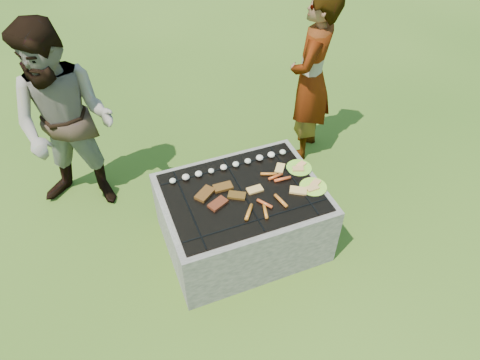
% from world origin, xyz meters
% --- Properties ---
extents(lawn, '(60.00, 60.00, 0.00)m').
position_xyz_m(lawn, '(0.00, 0.00, 0.00)').
color(lawn, '#284A12').
rests_on(lawn, ground).
extents(fire_pit, '(1.30, 1.00, 0.62)m').
position_xyz_m(fire_pit, '(0.00, 0.00, 0.28)').
color(fire_pit, gray).
rests_on(fire_pit, ground).
extents(mushrooms, '(1.05, 0.06, 0.04)m').
position_xyz_m(mushrooms, '(0.02, 0.31, 0.63)').
color(mushrooms, beige).
rests_on(mushrooms, fire_pit).
extents(pork_slabs, '(0.41, 0.30, 0.02)m').
position_xyz_m(pork_slabs, '(-0.19, 0.03, 0.62)').
color(pork_slabs, brown).
rests_on(pork_slabs, fire_pit).
extents(sausages, '(0.53, 0.49, 0.03)m').
position_xyz_m(sausages, '(0.18, -0.12, 0.63)').
color(sausages, orange).
rests_on(sausages, fire_pit).
extents(bread_on_grate, '(0.46, 0.44, 0.02)m').
position_xyz_m(bread_on_grate, '(0.31, -0.03, 0.62)').
color(bread_on_grate, tan).
rests_on(bread_on_grate, fire_pit).
extents(plate_far, '(0.27, 0.27, 0.03)m').
position_xyz_m(plate_far, '(0.56, 0.09, 0.61)').
color(plate_far, '#CEE436').
rests_on(plate_far, fire_pit).
extents(plate_near, '(0.23, 0.23, 0.03)m').
position_xyz_m(plate_near, '(0.56, -0.16, 0.61)').
color(plate_near, '#D9FA3B').
rests_on(plate_near, fire_pit).
extents(cook, '(0.75, 0.75, 1.76)m').
position_xyz_m(cook, '(1.11, 0.95, 0.88)').
color(cook, gray).
rests_on(cook, ground).
extents(bystander, '(1.08, 0.99, 1.80)m').
position_xyz_m(bystander, '(-1.19, 1.04, 0.90)').
color(bystander, gray).
rests_on(bystander, ground).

